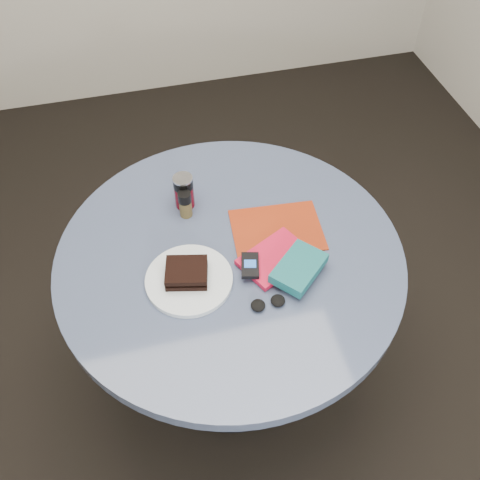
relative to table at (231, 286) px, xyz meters
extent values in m
plane|color=black|center=(0.00, 0.00, -0.59)|extent=(4.00, 4.00, 0.00)
cylinder|color=black|center=(0.00, 0.00, -0.57)|extent=(0.48, 0.48, 0.03)
cylinder|color=black|center=(0.00, 0.00, -0.22)|extent=(0.11, 0.11, 0.68)
cylinder|color=#3A4560|center=(0.00, 0.00, 0.14)|extent=(1.00, 1.00, 0.04)
cylinder|color=white|center=(-0.13, -0.07, 0.17)|extent=(0.27, 0.27, 0.02)
cube|color=black|center=(-0.14, -0.07, 0.19)|extent=(0.13, 0.12, 0.02)
cube|color=black|center=(-0.14, -0.07, 0.20)|extent=(0.11, 0.10, 0.01)
cube|color=black|center=(-0.14, -0.07, 0.21)|extent=(0.13, 0.12, 0.02)
cylinder|color=#5E0410|center=(-0.09, 0.22, 0.20)|extent=(0.07, 0.07, 0.08)
cylinder|color=black|center=(-0.09, 0.22, 0.25)|extent=(0.08, 0.08, 0.03)
cylinder|color=silver|center=(-0.09, 0.22, 0.27)|extent=(0.08, 0.08, 0.01)
cylinder|color=#504422|center=(-0.09, 0.18, 0.19)|extent=(0.05, 0.05, 0.06)
cylinder|color=black|center=(-0.09, 0.18, 0.24)|extent=(0.05, 0.05, 0.03)
cube|color=maroon|center=(0.16, 0.05, 0.17)|extent=(0.28, 0.22, 0.00)
cube|color=#B50E2D|center=(0.12, -0.06, 0.18)|extent=(0.23, 0.20, 0.02)
cube|color=#125358|center=(0.16, -0.12, 0.20)|extent=(0.18, 0.18, 0.03)
cube|color=black|center=(0.04, -0.08, 0.19)|extent=(0.07, 0.09, 0.01)
cube|color=#214FA6|center=(0.04, -0.08, 0.20)|extent=(0.04, 0.03, 0.00)
ellipsoid|color=black|center=(0.03, -0.20, 0.17)|extent=(0.04, 0.04, 0.02)
ellipsoid|color=black|center=(0.08, -0.20, 0.17)|extent=(0.04, 0.04, 0.02)
camera|label=1|loc=(-0.21, -0.94, 1.35)|focal=40.00mm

